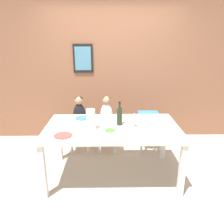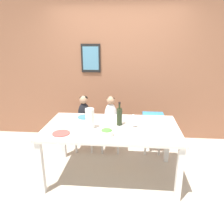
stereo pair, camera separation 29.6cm
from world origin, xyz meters
name	(u,v)px [view 1 (the left image)]	position (x,y,z in m)	size (l,w,h in m)	color
ground_plane	(112,175)	(0.00, 0.00, 0.00)	(14.00, 14.00, 0.00)	#BCB2A3
wall_back	(111,69)	(0.00, 1.42, 1.35)	(10.00, 0.09, 2.70)	#8E5B42
dining_table	(112,132)	(0.00, 0.00, 0.67)	(1.80, 1.04, 0.75)	silver
chair_far_left	(80,131)	(-0.54, 0.75, 0.38)	(0.41, 0.36, 0.45)	silver
chair_far_center	(107,131)	(-0.08, 0.75, 0.38)	(0.41, 0.36, 0.45)	silver
chair_right_highchair	(148,122)	(0.63, 0.75, 0.53)	(0.35, 0.31, 0.69)	silver
person_child_left	(79,112)	(-0.54, 0.75, 0.72)	(0.21, 0.15, 0.54)	black
person_child_center	(106,111)	(-0.08, 0.75, 0.72)	(0.21, 0.15, 0.54)	silver
wine_bottle	(119,116)	(0.10, 0.06, 0.88)	(0.08, 0.08, 0.33)	#232D19
paper_towel_roll	(91,119)	(-0.28, -0.09, 0.89)	(0.11, 0.11, 0.27)	white
wine_glass_near	(134,118)	(0.29, -0.02, 0.89)	(0.07, 0.07, 0.19)	white
salad_bowl_large	(110,132)	(-0.03, -0.30, 0.80)	(0.16, 0.16, 0.09)	white
dinner_plate_front_left	(63,135)	(-0.60, -0.30, 0.76)	(0.22, 0.22, 0.01)	#D14C47
dinner_plate_back_left	(83,118)	(-0.43, 0.33, 0.76)	(0.22, 0.22, 0.01)	teal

